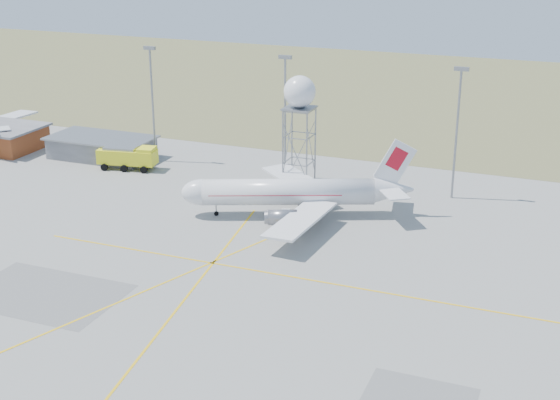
% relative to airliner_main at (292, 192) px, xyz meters
% --- Properties ---
extents(grass_strip, '(400.00, 120.00, 0.03)m').
position_rel_airliner_main_xyz_m(grass_strip, '(2.39, 90.41, -3.54)').
color(grass_strip, '#616839').
rests_on(grass_strip, ground).
extents(building_grey, '(19.00, 10.00, 3.90)m').
position_rel_airliner_main_xyz_m(building_grey, '(-42.61, 14.41, -1.58)').
color(building_grey, gray).
rests_on(building_grey, ground).
extents(mast_a, '(2.20, 0.50, 20.50)m').
position_rel_airliner_main_xyz_m(mast_a, '(-32.61, 16.41, 8.52)').
color(mast_a, gray).
rests_on(mast_a, ground).
extents(mast_b, '(2.20, 0.50, 20.50)m').
position_rel_airliner_main_xyz_m(mast_b, '(-7.61, 16.41, 8.52)').
color(mast_b, gray).
rests_on(mast_b, ground).
extents(mast_c, '(2.20, 0.50, 20.50)m').
position_rel_airliner_main_xyz_m(mast_c, '(20.39, 16.41, 8.52)').
color(mast_c, gray).
rests_on(mast_c, ground).
extents(airliner_main, '(32.70, 30.59, 11.59)m').
position_rel_airliner_main_xyz_m(airliner_main, '(0.00, 0.00, 0.00)').
color(airliner_main, silver).
rests_on(airliner_main, ground).
extents(radar_tower, '(5.03, 5.03, 18.23)m').
position_rel_airliner_main_xyz_m(radar_tower, '(-3.59, 12.38, 6.68)').
color(radar_tower, gray).
rests_on(radar_tower, ground).
extents(fire_truck, '(10.60, 5.49, 4.06)m').
position_rel_airliner_main_xyz_m(fire_truck, '(-34.35, 10.46, -1.60)').
color(fire_truck, yellow).
rests_on(fire_truck, ground).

